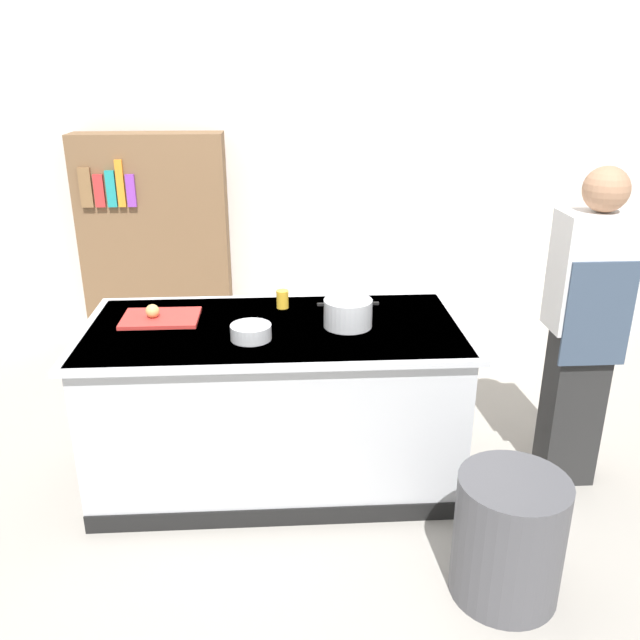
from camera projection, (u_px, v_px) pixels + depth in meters
name	position (u px, v px, depth m)	size (l,w,h in m)	color
ground_plane	(278.00, 473.00, 3.72)	(10.00, 10.00, 0.00)	#9E9991
back_wall	(273.00, 155.00, 5.12)	(6.40, 0.12, 3.00)	silver
counter_island	(276.00, 401.00, 3.55)	(1.98, 0.98, 0.90)	#B7BABF
cutting_board	(161.00, 318.00, 3.47)	(0.40, 0.28, 0.02)	red
onion	(152.00, 311.00, 3.44)	(0.07, 0.07, 0.07)	tan
stock_pot	(348.00, 313.00, 3.37)	(0.32, 0.25, 0.14)	#B7BABF
mixing_bowl	(251.00, 332.00, 3.22)	(0.20, 0.20, 0.07)	#B7BABF
juice_cup	(282.00, 299.00, 3.63)	(0.07, 0.07, 0.10)	yellow
trash_bin	(508.00, 537.00, 2.80)	(0.47, 0.47, 0.57)	#4C4C51
person_chef	(585.00, 326.00, 3.36)	(0.38, 0.25, 1.72)	#262626
bookshelf	(156.00, 247.00, 5.03)	(1.10, 0.31, 1.70)	brown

